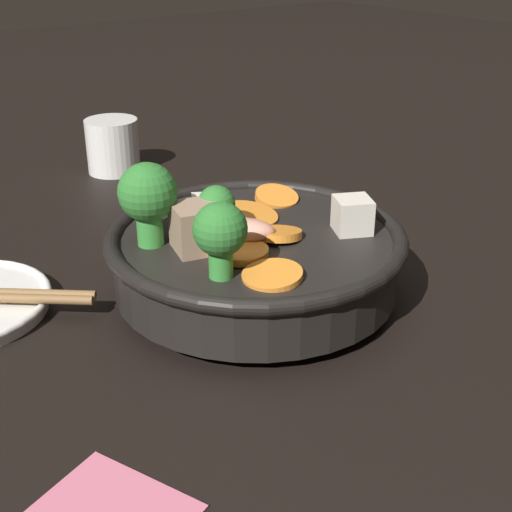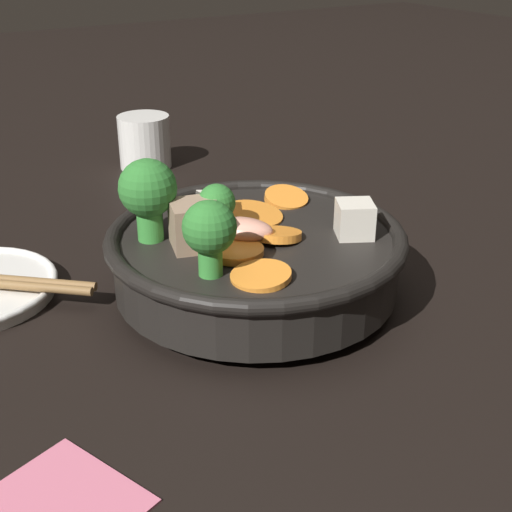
% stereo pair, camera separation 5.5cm
% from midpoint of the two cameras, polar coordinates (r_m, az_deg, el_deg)
% --- Properties ---
extents(ground_plane, '(3.00, 3.00, 0.00)m').
position_cam_midpoint_polar(ground_plane, '(0.56, -2.78, -3.26)').
color(ground_plane, black).
extents(stirfry_bowl, '(0.23, 0.23, 0.11)m').
position_cam_midpoint_polar(stirfry_bowl, '(0.54, -3.14, 0.23)').
color(stirfry_bowl, black).
rests_on(stirfry_bowl, ground_plane).
extents(tea_cup, '(0.06, 0.06, 0.06)m').
position_cam_midpoint_polar(tea_cup, '(0.85, -13.23, 8.59)').
color(tea_cup, white).
rests_on(tea_cup, ground_plane).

